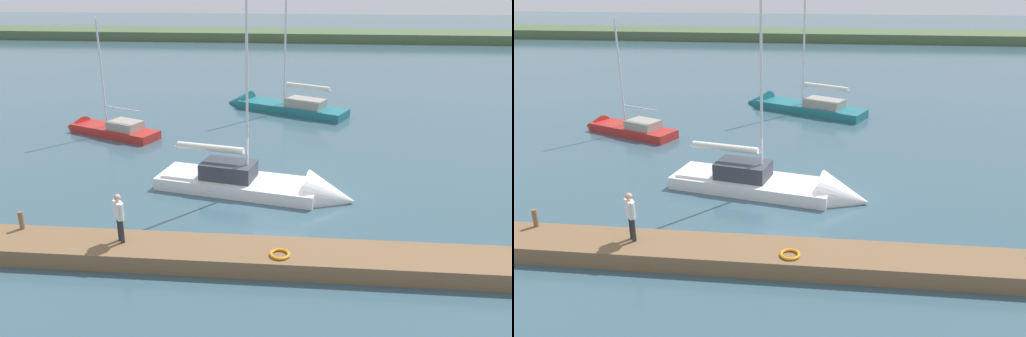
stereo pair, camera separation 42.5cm
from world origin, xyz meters
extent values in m
plane|color=#385666|center=(0.00, 0.00, 0.00)|extent=(200.00, 200.00, 0.00)
cube|color=#4C603D|center=(0.00, -53.75, 0.00)|extent=(180.00, 8.00, 2.40)
cube|color=brown|center=(0.00, 5.48, 0.29)|extent=(22.92, 1.81, 0.59)
cylinder|color=brown|center=(8.71, 4.85, 0.91)|extent=(0.17, 0.17, 0.64)
torus|color=orange|center=(-0.30, 5.85, 0.64)|extent=(0.66, 0.66, 0.10)
cube|color=#1E6B75|center=(-0.22, -13.82, 0.08)|extent=(7.67, 5.12, 0.92)
cone|color=#1E6B75|center=(3.63, -15.71, 0.08)|extent=(2.50, 2.59, 2.00)
cube|color=gray|center=(-1.12, -13.38, 0.81)|extent=(2.86, 2.42, 0.52)
cylinder|color=silver|center=(0.33, -14.09, 4.79)|extent=(0.13, 0.13, 8.48)
cylinder|color=silver|center=(-1.22, -13.33, 1.80)|extent=(3.15, 1.61, 0.11)
cylinder|color=silver|center=(-1.22, -13.33, 1.92)|extent=(2.91, 1.61, 0.27)
cube|color=white|center=(1.82, -0.52, 0.12)|extent=(7.37, 3.63, 0.82)
cone|color=white|center=(-2.18, 0.32, 0.12)|extent=(2.42, 2.59, 2.22)
cube|color=#333842|center=(2.23, -0.61, 0.88)|extent=(2.53, 1.89, 0.70)
cylinder|color=silver|center=(1.39, -0.43, 4.42)|extent=(0.11, 0.11, 7.77)
cylinder|color=silver|center=(3.04, -0.78, 1.71)|extent=(3.33, 0.78, 0.09)
cylinder|color=silver|center=(3.04, -0.78, 1.83)|extent=(3.04, 0.91, 0.29)
cube|color=#B22823|center=(9.95, -7.76, 0.02)|extent=(5.74, 3.65, 0.95)
cone|color=#B22823|center=(12.88, -9.02, 0.02)|extent=(1.92, 2.01, 1.58)
cube|color=gray|center=(9.17, -7.42, 0.73)|extent=(2.16, 1.89, 0.48)
cylinder|color=silver|center=(10.45, -7.97, 3.52)|extent=(0.11, 0.11, 6.06)
cylinder|color=silver|center=(9.28, -7.47, 1.69)|extent=(2.37, 1.08, 0.08)
cylinder|color=#28282D|center=(5.04, 5.32, 1.01)|extent=(0.14, 0.14, 0.84)
cylinder|color=#28282D|center=(4.91, 5.47, 1.01)|extent=(0.14, 0.14, 0.84)
cube|color=white|center=(4.97, 5.39, 1.73)|extent=(0.46, 0.49, 0.60)
sphere|color=tan|center=(4.97, 5.39, 2.17)|extent=(0.23, 0.23, 0.23)
cylinder|color=white|center=(5.15, 5.18, 1.74)|extent=(0.09, 0.09, 0.57)
cylinder|color=white|center=(4.79, 5.61, 1.74)|extent=(0.09, 0.09, 0.57)
camera|label=1|loc=(-0.81, 19.82, 8.95)|focal=35.73mm
camera|label=2|loc=(-1.23, 19.78, 8.95)|focal=35.73mm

